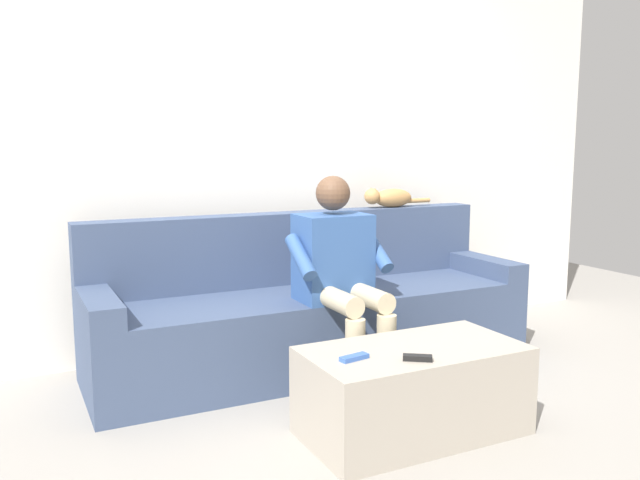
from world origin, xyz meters
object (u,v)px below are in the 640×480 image
object	(u,v)px
coffee_table	(413,390)
cat_on_backrest	(389,198)
couch	(311,313)
remote_blue	(354,358)
person_solo_seated	(339,268)
remote_black	(417,358)

from	to	relation	value
coffee_table	cat_on_backrest	xyz separation A→B (m)	(-0.68, -1.30, 0.75)
couch	remote_blue	size ratio (longest dim) A/B	19.67
person_solo_seated	cat_on_backrest	distance (m)	0.96
person_solo_seated	cat_on_backrest	xyz separation A→B (m)	(-0.69, -0.60, 0.31)
cat_on_backrest	remote_blue	bearing A→B (deg)	52.85
coffee_table	remote_black	distance (m)	0.28
couch	coffee_table	bearing A→B (deg)	90.00
cat_on_backrest	remote_black	distance (m)	1.73
coffee_table	cat_on_backrest	size ratio (longest dim) A/B	1.97
couch	person_solo_seated	size ratio (longest dim) A/B	2.29
couch	cat_on_backrest	world-z (taller)	cat_on_backrest
remote_black	cat_on_backrest	bearing A→B (deg)	96.18
couch	remote_black	distance (m)	1.22
cat_on_backrest	remote_blue	distance (m)	1.75
couch	coffee_table	world-z (taller)	couch
person_solo_seated	cat_on_backrest	bearing A→B (deg)	-138.93
remote_black	coffee_table	bearing A→B (deg)	94.51
person_solo_seated	cat_on_backrest	world-z (taller)	person_solo_seated
couch	coffee_table	distance (m)	1.06
person_solo_seated	remote_black	size ratio (longest dim) A/B	9.27
couch	remote_black	bearing A→B (deg)	85.85
person_solo_seated	remote_blue	xyz separation A→B (m)	(0.32, 0.73, -0.23)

